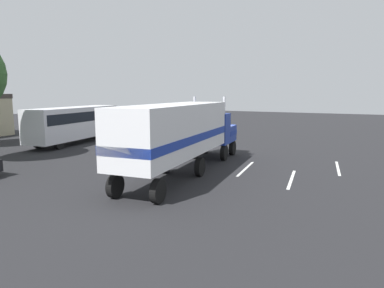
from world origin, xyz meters
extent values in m
plane|color=#232326|center=(0.00, 0.00, 0.00)|extent=(120.00, 120.00, 0.00)
cube|color=silver|center=(-3.81, -3.50, 0.01)|extent=(4.40, 0.57, 0.01)
cube|color=silver|center=(-5.20, -6.61, 0.01)|extent=(4.39, 0.65, 0.01)
cube|color=silver|center=(-0.99, -8.70, 0.01)|extent=(4.39, 0.66, 0.01)
cube|color=#193399|center=(-0.04, 0.00, 1.70)|extent=(2.03, 2.66, 1.20)
cube|color=#193399|center=(-1.64, -0.15, 2.20)|extent=(1.63, 2.62, 2.20)
cube|color=silver|center=(0.89, 0.09, 1.70)|extent=(0.28, 2.10, 1.08)
cube|color=#193399|center=(-0.04, 0.00, 1.76)|extent=(2.03, 2.70, 0.36)
cylinder|color=silver|center=(-2.29, 0.89, 2.80)|extent=(0.18, 0.18, 3.40)
cylinder|color=silver|center=(-2.08, -1.30, 2.80)|extent=(0.18, 0.18, 3.40)
cube|color=silver|center=(-7.96, -0.75, 2.75)|extent=(10.70, 3.57, 2.80)
cube|color=#193399|center=(-7.96, -0.75, 2.33)|extent=(10.70, 3.61, 0.44)
cylinder|color=silver|center=(-1.34, 1.18, 0.95)|extent=(1.35, 0.76, 0.64)
cylinder|color=black|center=(0.15, 1.12, 0.55)|extent=(1.12, 0.40, 1.10)
cylinder|color=black|center=(0.36, -1.07, 0.55)|extent=(1.12, 0.40, 1.10)
cylinder|color=black|center=(-2.14, 0.91, 0.55)|extent=(1.12, 0.40, 1.10)
cylinder|color=black|center=(-1.93, -1.28, 0.55)|extent=(1.12, 0.40, 1.10)
cylinder|color=black|center=(-7.07, 0.44, 0.55)|extent=(1.12, 0.40, 1.10)
cylinder|color=black|center=(-6.86, -1.75, 0.55)|extent=(1.12, 0.40, 1.10)
cylinder|color=black|center=(-12.29, -0.05, 0.55)|extent=(1.12, 0.40, 1.10)
cylinder|color=black|center=(-12.09, -2.24, 0.55)|extent=(1.12, 0.40, 1.10)
cylinder|color=#2D3347|center=(-6.24, 2.31, 0.41)|extent=(0.18, 0.18, 0.82)
cylinder|color=#2D3347|center=(-6.39, 2.30, 0.41)|extent=(0.18, 0.18, 0.82)
cylinder|color=#A5728C|center=(-6.31, 2.30, 1.11)|extent=(0.34, 0.34, 0.58)
sphere|color=tan|center=(-6.31, 2.30, 1.51)|extent=(0.23, 0.23, 0.23)
cube|color=black|center=(-6.32, 2.50, 1.14)|extent=(0.26, 0.17, 0.36)
cube|color=silver|center=(-0.35, 14.57, 1.95)|extent=(11.26, 4.18, 2.90)
cube|color=black|center=(-0.35, 14.57, 2.53)|extent=(10.61, 4.12, 0.90)
cylinder|color=black|center=(3.53, 16.30, 0.50)|extent=(1.03, 0.43, 1.00)
cylinder|color=black|center=(3.87, 14.08, 0.50)|extent=(1.03, 0.43, 1.00)
cylinder|color=black|center=(-4.18, 15.12, 0.50)|extent=(1.03, 0.43, 1.00)
cylinder|color=black|center=(-3.84, 12.90, 0.50)|extent=(1.03, 0.43, 1.00)
camera|label=1|loc=(-24.22, -10.06, 4.80)|focal=32.00mm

